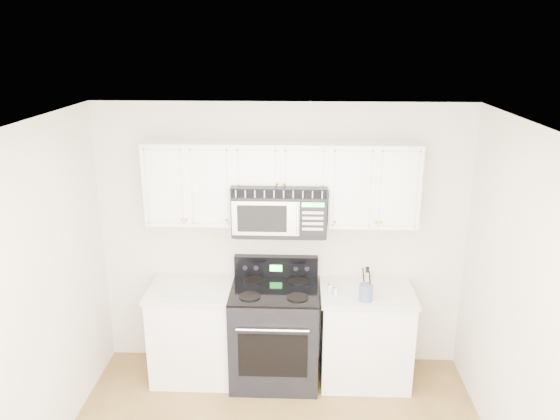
{
  "coord_description": "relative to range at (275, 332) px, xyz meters",
  "views": [
    {
      "loc": [
        0.18,
        -3.14,
        3.16
      ],
      "look_at": [
        0.0,
        1.3,
        1.73
      ],
      "focal_mm": 35.0,
      "sensor_mm": 36.0,
      "label": 1
    }
  ],
  "objects": [
    {
      "name": "shaker_salt",
      "position": [
        0.51,
        -0.03,
        0.49
      ],
      "size": [
        0.04,
        0.04,
        0.1
      ],
      "color": "silver",
      "rests_on": "base_cabinet_right"
    },
    {
      "name": "base_cabinet_right",
      "position": [
        0.85,
        0.03,
        -0.06
      ],
      "size": [
        0.86,
        0.65,
        0.92
      ],
      "color": "white",
      "rests_on": "ground"
    },
    {
      "name": "shaker_pepper",
      "position": [
        0.56,
        -0.1,
        0.49
      ],
      "size": [
        0.04,
        0.04,
        0.1
      ],
      "color": "silver",
      "rests_on": "base_cabinet_right"
    },
    {
      "name": "range",
      "position": [
        0.0,
        0.0,
        0.0
      ],
      "size": [
        0.81,
        0.73,
        1.13
      ],
      "color": "black",
      "rests_on": "ground"
    },
    {
      "name": "base_cabinet_left",
      "position": [
        -0.75,
        0.03,
        -0.06
      ],
      "size": [
        0.86,
        0.65,
        0.92
      ],
      "color": "white",
      "rests_on": "ground"
    },
    {
      "name": "microwave",
      "position": [
        0.04,
        0.12,
        1.2
      ],
      "size": [
        0.84,
        0.47,
        0.46
      ],
      "color": "black",
      "rests_on": "ground"
    },
    {
      "name": "room",
      "position": [
        0.05,
        -1.41,
        0.82
      ],
      "size": [
        3.51,
        3.51,
        2.61
      ],
      "color": "olive",
      "rests_on": "ground"
    },
    {
      "name": "utensil_crock",
      "position": [
        0.82,
        -0.17,
        0.52
      ],
      "size": [
        0.12,
        0.12,
        0.32
      ],
      "color": "#425676",
      "rests_on": "base_cabinet_right"
    },
    {
      "name": "upper_cabinets",
      "position": [
        0.05,
        0.17,
        1.45
      ],
      "size": [
        2.44,
        0.37,
        0.75
      ],
      "color": "white",
      "rests_on": "ground"
    }
  ]
}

